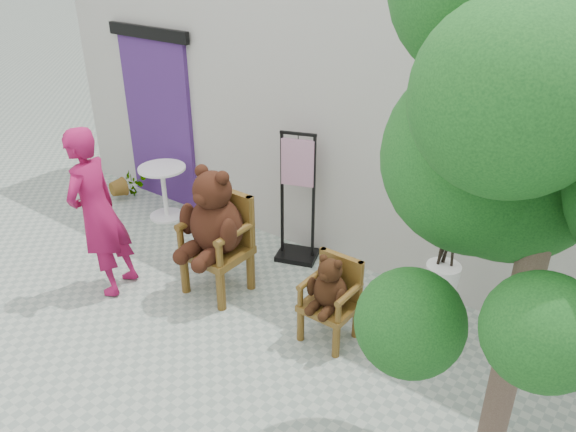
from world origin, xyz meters
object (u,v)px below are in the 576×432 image
object	(u,v)px
person	(98,213)
display_stand	(297,212)
chair_big	(215,225)
stool_bucket	(442,282)
tree	(548,102)
cafe_table	(164,186)
chair_small	(331,291)

from	to	relation	value
person	display_stand	world-z (taller)	person
chair_big	stool_bucket	bearing A→B (deg)	15.03
chair_big	tree	distance (m)	3.46
cafe_table	display_stand	distance (m)	1.99
stool_bucket	tree	world-z (taller)	tree
chair_small	person	bearing A→B (deg)	-163.58
chair_big	cafe_table	size ratio (longest dim) A/B	1.96
chair_big	display_stand	bearing A→B (deg)	74.07
chair_small	cafe_table	xyz separation A→B (m)	(-3.04, 0.77, -0.07)
chair_small	person	xyz separation A→B (m)	(-2.34, -0.69, 0.36)
cafe_table	tree	distance (m)	5.23
chair_big	person	size ratio (longest dim) A/B	0.80
display_stand	tree	bearing A→B (deg)	-48.02
chair_small	display_stand	distance (m)	1.44
chair_small	display_stand	size ratio (longest dim) A/B	0.58
person	display_stand	size ratio (longest dim) A/B	1.15
chair_big	chair_small	size ratio (longest dim) A/B	1.58
tree	person	bearing A→B (deg)	-176.79
person	tree	world-z (taller)	tree
person	stool_bucket	distance (m)	3.38
person	chair_small	bearing A→B (deg)	88.75
display_stand	cafe_table	bearing A→B (deg)	166.35
person	display_stand	distance (m)	2.11
cafe_table	stool_bucket	world-z (taller)	stool_bucket
chair_big	display_stand	distance (m)	1.06
person	stool_bucket	xyz separation A→B (m)	(3.14, 1.22, -0.23)
tree	chair_big	bearing A→B (deg)	171.59
person	stool_bucket	bearing A→B (deg)	93.64
stool_bucket	cafe_table	bearing A→B (deg)	176.47
display_stand	chair_big	bearing A→B (deg)	-125.13
person	cafe_table	size ratio (longest dim) A/B	2.46
chair_big	cafe_table	world-z (taller)	chair_big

